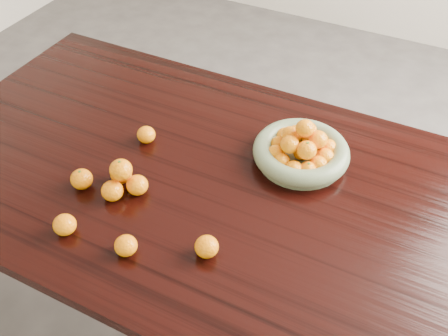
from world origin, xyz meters
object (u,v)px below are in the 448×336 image
at_px(orange_pyramid, 123,180).
at_px(loose_orange_0, 82,179).
at_px(dining_table, 237,209).
at_px(fruit_bowl, 301,151).

relative_size(orange_pyramid, loose_orange_0, 2.04).
bearing_deg(dining_table, fruit_bowl, 58.14).
height_order(fruit_bowl, loose_orange_0, fruit_bowl).
bearing_deg(orange_pyramid, loose_orange_0, -160.64).
distance_m(dining_table, fruit_bowl, 0.26).
relative_size(dining_table, orange_pyramid, 15.61).
distance_m(orange_pyramid, loose_orange_0, 0.12).
height_order(dining_table, fruit_bowl, fruit_bowl).
relative_size(fruit_bowl, orange_pyramid, 2.24).
bearing_deg(fruit_bowl, loose_orange_0, -143.40).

